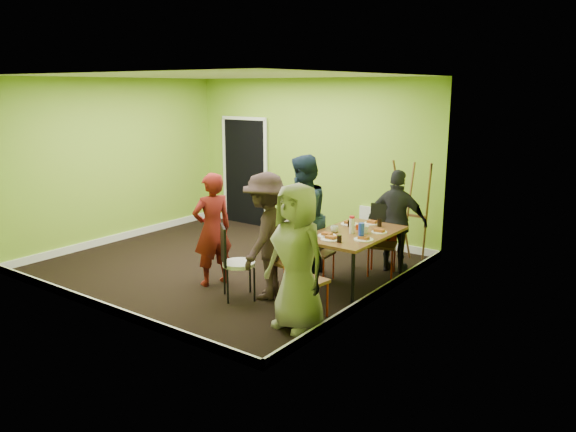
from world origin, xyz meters
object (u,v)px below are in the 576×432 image
object	(u,v)px
dining_table	(354,236)
chair_left_near	(286,254)
easel	(412,213)
person_left_far	(303,217)
person_standing	(212,229)
person_front_end	(297,257)
chair_back_end	(384,224)
orange_bottle	(357,227)
person_left_near	(266,236)
person_back_end	(397,221)
thermos	(352,226)
blue_bottle	(361,231)
chair_bentwood	(233,258)
chair_left_far	(315,247)
chair_front_end	(303,275)

from	to	relation	value
dining_table	chair_left_near	world-z (taller)	chair_left_near
easel	person_left_far	world-z (taller)	person_left_far
dining_table	person_standing	world-z (taller)	person_standing
person_standing	person_front_end	distance (m)	1.81
chair_back_end	orange_bottle	world-z (taller)	chair_back_end
orange_bottle	person_left_near	size ratio (longest dim) A/B	0.04
chair_back_end	person_back_end	distance (m)	0.19
dining_table	orange_bottle	size ratio (longest dim) A/B	20.78
person_front_end	person_left_near	bearing A→B (deg)	156.55
easel	orange_bottle	world-z (taller)	easel
thermos	person_front_end	world-z (taller)	person_front_end
easel	person_back_end	size ratio (longest dim) A/B	1.06
blue_bottle	chair_bentwood	bearing A→B (deg)	-139.63
dining_table	chair_bentwood	size ratio (longest dim) A/B	1.56
blue_bottle	chair_left_far	bearing A→B (deg)	169.41
chair_left_near	blue_bottle	bearing A→B (deg)	133.08
dining_table	person_front_end	bearing A→B (deg)	-83.77
person_back_end	orange_bottle	bearing A→B (deg)	66.38
chair_back_end	person_left_near	world-z (taller)	person_left_near
dining_table	person_left_near	world-z (taller)	person_left_near
orange_bottle	person_front_end	bearing A→B (deg)	-83.08
chair_left_far	chair_left_near	distance (m)	0.69
easel	person_standing	world-z (taller)	easel
blue_bottle	person_standing	size ratio (longest dim) A/B	0.14
blue_bottle	thermos	bearing A→B (deg)	142.24
easel	person_front_end	bearing A→B (deg)	-90.58
chair_bentwood	person_left_near	bearing A→B (deg)	84.93
chair_back_end	chair_left_far	bearing A→B (deg)	37.55
easel	orange_bottle	xyz separation A→B (m)	(-0.24, -1.26, 0.00)
easel	orange_bottle	bearing A→B (deg)	-100.68
chair_left_near	person_front_end	size ratio (longest dim) A/B	0.58
person_left_near	dining_table	bearing A→B (deg)	128.90
easel	dining_table	bearing A→B (deg)	-98.03
person_left_far	person_front_end	bearing A→B (deg)	20.09
dining_table	thermos	distance (m)	0.17
chair_bentwood	person_back_end	xyz separation A→B (m)	(1.19, 2.22, 0.22)
blue_bottle	orange_bottle	size ratio (longest dim) A/B	2.95
chair_front_end	blue_bottle	distance (m)	1.14
blue_bottle	person_front_end	xyz separation A→B (m)	(-0.08, -1.31, -0.03)
chair_left_near	person_standing	bearing A→B (deg)	-64.80
person_back_end	person_front_end	xyz separation A→B (m)	(-0.02, -2.48, 0.08)
dining_table	chair_bentwood	distance (m)	1.65
chair_front_end	easel	world-z (taller)	easel
chair_left_far	chair_left_near	size ratio (longest dim) A/B	0.89
person_left_near	person_standing	bearing A→B (deg)	-103.16
chair_back_end	person_front_end	size ratio (longest dim) A/B	0.60
dining_table	easel	distance (m)	1.44
chair_left_near	chair_back_end	xyz separation A→B (m)	(0.60, 1.60, 0.17)
orange_bottle	person_back_end	distance (m)	0.80
orange_bottle	person_left_far	world-z (taller)	person_left_far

